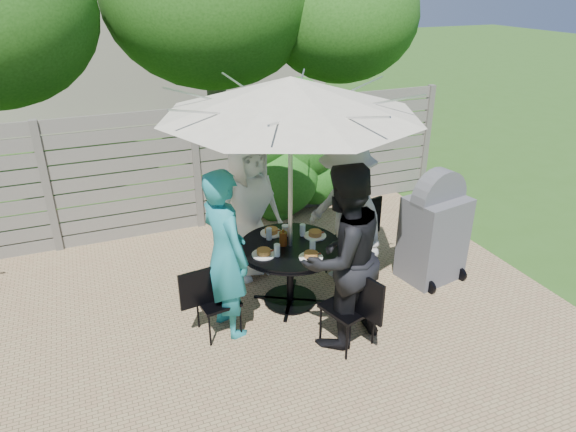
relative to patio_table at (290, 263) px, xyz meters
name	(u,v)px	position (x,y,z in m)	size (l,w,h in m)	color
backyard_envelope	(129,14)	(-0.41, 9.66, 2.08)	(60.00, 60.00, 5.00)	#2E551A
patio_table	(290,263)	(0.00, 0.00, 0.00)	(1.41, 1.41, 0.75)	black
umbrella	(291,96)	(0.00, 0.00, 1.88)	(3.29, 3.29, 2.60)	silver
chair_back	(244,249)	(-0.26, 0.93, -0.25)	(0.55, 0.70, 0.92)	black
person_back	(249,209)	(-0.22, 0.80, 0.37)	(0.87, 0.57, 1.79)	white
chair_left	(218,314)	(-0.93, -0.25, -0.28)	(0.62, 0.45, 0.83)	black
person_left	(225,254)	(-0.80, -0.22, 0.39)	(0.67, 0.44, 1.84)	teal
chair_front	(348,322)	(0.26, -0.93, -0.25)	(0.55, 0.70, 0.91)	black
person_front	(342,258)	(0.22, -0.80, 0.45)	(0.94, 0.74, 1.94)	black
chair_right	(351,255)	(0.93, 0.25, -0.23)	(0.75, 0.57, 0.99)	black
person_right	(345,214)	(0.80, 0.22, 0.38)	(1.16, 0.67, 1.80)	#A6A5A1
plate_back	(271,232)	(-0.09, 0.35, 0.25)	(0.26, 0.26, 0.06)	white
plate_left	(264,253)	(-0.35, -0.09, 0.25)	(0.26, 0.26, 0.06)	white
plate_front	(311,256)	(0.09, -0.35, 0.25)	(0.26, 0.26, 0.06)	white
plate_right	(315,234)	(0.35, 0.09, 0.25)	(0.26, 0.26, 0.06)	white
glass_back	(269,234)	(-0.17, 0.22, 0.30)	(0.07, 0.07, 0.14)	silver
glass_left	(277,250)	(-0.22, -0.17, 0.30)	(0.07, 0.07, 0.14)	silver
glass_front	(313,246)	(0.17, -0.22, 0.30)	(0.07, 0.07, 0.14)	silver
glass_right	(303,230)	(0.22, 0.17, 0.30)	(0.07, 0.07, 0.14)	silver
syrup_jug	(283,239)	(-0.07, 0.03, 0.31)	(0.09, 0.09, 0.16)	#59280C
coffee_cup	(285,231)	(0.04, 0.24, 0.29)	(0.08, 0.08, 0.12)	#C6B293
bbq_grill	(434,231)	(1.84, -0.15, 0.13)	(0.79, 0.66, 1.45)	#515156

